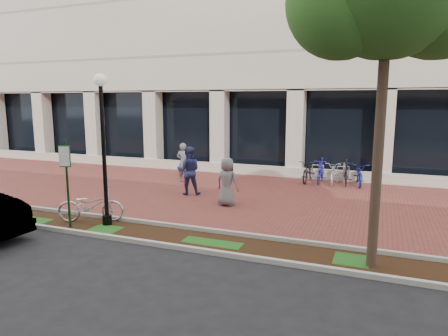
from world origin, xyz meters
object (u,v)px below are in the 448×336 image
(locked_bicycle, at_px, (91,205))
(bollard, at_px, (344,173))
(pedestrian_mid, at_px, (189,171))
(pedestrian_right, at_px, (227,182))
(lamppost, at_px, (103,142))
(parking_sign, at_px, (66,173))
(bike_rack_cluster, at_px, (333,172))
(pedestrian_left, at_px, (183,163))

(locked_bicycle, bearing_deg, bollard, -61.97)
(pedestrian_mid, distance_m, pedestrian_right, 2.27)
(lamppost, bearing_deg, parking_sign, -143.34)
(bike_rack_cluster, bearing_deg, parking_sign, -127.47)
(parking_sign, distance_m, pedestrian_left, 7.26)
(parking_sign, bearing_deg, lamppost, 19.34)
(parking_sign, relative_size, lamppost, 0.58)
(locked_bicycle, relative_size, bike_rack_cluster, 0.65)
(locked_bicycle, xyz_separation_m, pedestrian_mid, (1.17, 4.37, 0.44))
(bollard, bearing_deg, bike_rack_cluster, -149.91)
(parking_sign, distance_m, lamppost, 1.37)
(locked_bicycle, xyz_separation_m, pedestrian_right, (3.19, 3.33, 0.34))
(locked_bicycle, bearing_deg, lamppost, -121.24)
(lamppost, xyz_separation_m, bike_rack_cluster, (5.64, 8.72, -1.98))
(pedestrian_mid, distance_m, bike_rack_cluster, 6.67)
(locked_bicycle, relative_size, pedestrian_mid, 1.03)
(pedestrian_right, bearing_deg, lamppost, 64.46)
(lamppost, distance_m, pedestrian_mid, 4.73)
(pedestrian_left, distance_m, bollard, 7.29)
(parking_sign, relative_size, bollard, 2.68)
(parking_sign, height_order, bike_rack_cluster, parking_sign)
(parking_sign, bearing_deg, pedestrian_left, 72.31)
(pedestrian_left, distance_m, pedestrian_mid, 2.54)
(lamppost, relative_size, pedestrian_left, 2.46)
(lamppost, relative_size, pedestrian_right, 2.59)
(pedestrian_mid, xyz_separation_m, pedestrian_right, (2.02, -1.03, -0.10))
(bike_rack_cluster, bearing_deg, locked_bicycle, -128.68)
(parking_sign, bearing_deg, bollard, 36.87)
(bollard, bearing_deg, pedestrian_left, -160.93)
(locked_bicycle, bearing_deg, parking_sign, 138.20)
(parking_sign, relative_size, locked_bicycle, 1.30)
(pedestrian_right, bearing_deg, parking_sign, 61.20)
(parking_sign, distance_m, bike_rack_cluster, 11.43)
(bollard, bearing_deg, parking_sign, -125.81)
(parking_sign, relative_size, bike_rack_cluster, 0.84)
(lamppost, bearing_deg, bike_rack_cluster, 57.11)
(pedestrian_right, bearing_deg, bollard, -110.99)
(pedestrian_mid, bearing_deg, parking_sign, 52.43)
(locked_bicycle, bearing_deg, pedestrian_mid, -40.00)
(pedestrian_left, xyz_separation_m, pedestrian_right, (3.36, -3.19, -0.04))
(pedestrian_mid, xyz_separation_m, bike_rack_cluster, (5.10, 4.28, -0.44))
(pedestrian_left, bearing_deg, pedestrian_mid, 122.55)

